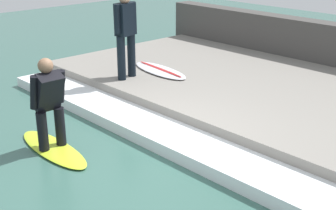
% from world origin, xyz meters
% --- Properties ---
extents(ground_plane, '(28.00, 28.00, 0.00)m').
position_xyz_m(ground_plane, '(0.00, 0.00, 0.00)').
color(ground_plane, '#386056').
extents(concrete_ledge, '(4.40, 9.38, 0.35)m').
position_xyz_m(concrete_ledge, '(3.34, 0.00, 0.18)').
color(concrete_ledge, gray).
rests_on(concrete_ledge, ground_plane).
extents(wave_foam_crest, '(0.82, 8.91, 0.20)m').
position_xyz_m(wave_foam_crest, '(0.73, 0.00, 0.10)').
color(wave_foam_crest, white).
rests_on(wave_foam_crest, ground_plane).
extents(surfboard_riding, '(0.56, 1.77, 0.06)m').
position_xyz_m(surfboard_riding, '(-0.76, 1.12, 0.03)').
color(surfboard_riding, '#BFE02D').
rests_on(surfboard_riding, ground_plane).
extents(surfer_riding, '(0.54, 0.46, 1.40)m').
position_xyz_m(surfer_riding, '(-0.76, 1.12, 0.83)').
color(surfer_riding, black).
rests_on(surfer_riding, surfboard_riding).
extents(surfer_waiting_near, '(0.58, 0.32, 1.73)m').
position_xyz_m(surfer_waiting_near, '(1.73, 2.42, 1.33)').
color(surfer_waiting_near, black).
rests_on(surfer_waiting_near, concrete_ledge).
extents(surfboard_waiting_near, '(0.74, 1.69, 0.07)m').
position_xyz_m(surfboard_waiting_near, '(2.52, 2.28, 0.38)').
color(surfboard_waiting_near, silver).
rests_on(surfboard_waiting_near, concrete_ledge).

